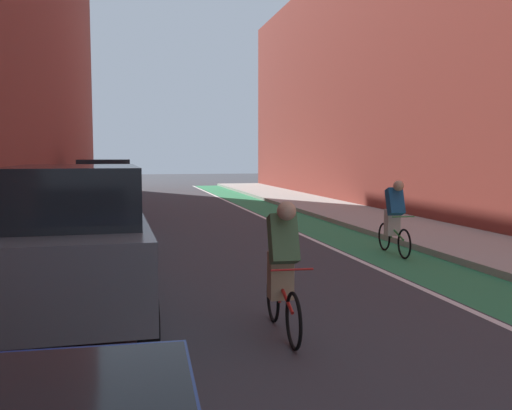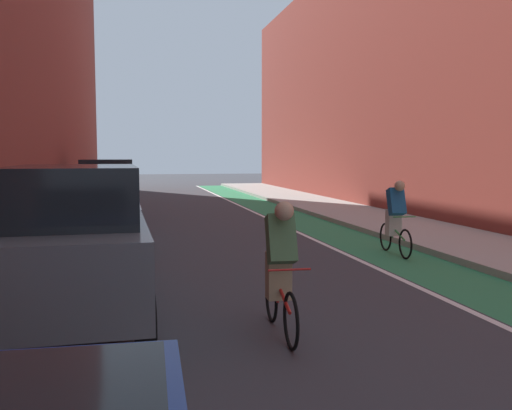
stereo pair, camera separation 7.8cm
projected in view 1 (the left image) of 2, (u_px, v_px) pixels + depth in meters
ground_plane at (214, 235)px, 15.01m from camera, size 96.94×96.94×0.00m
bike_lane_paint at (305, 223)px, 17.66m from camera, size 1.60×44.06×0.00m
lane_divider_stripe at (277, 224)px, 17.46m from camera, size 0.12×44.06×0.00m
sidewalk_right at (372, 219)px, 18.17m from camera, size 2.92×44.06×0.14m
building_facade_right at (419, 64)px, 20.24m from camera, size 2.40×40.06×10.73m
parked_suv_gray at (77, 238)px, 7.47m from camera, size 1.91×4.80×1.98m
parked_sedan_silver at (98, 212)px, 13.11m from camera, size 1.93×4.43×1.53m
parked_suv_red at (105, 189)px, 18.59m from camera, size 1.88×4.34×1.98m
cyclist_mid at (282, 264)px, 6.62m from camera, size 0.48×1.69×1.60m
cyclist_trailing at (394, 215)px, 11.98m from camera, size 0.48×1.67×1.59m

